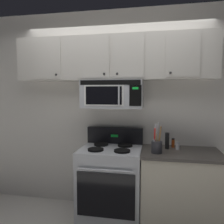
{
  "coord_description": "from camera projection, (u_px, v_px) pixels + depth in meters",
  "views": [
    {
      "loc": [
        0.52,
        -2.26,
        1.59
      ],
      "look_at": [
        0.0,
        0.49,
        1.35
      ],
      "focal_mm": 35.65,
      "sensor_mm": 36.0,
      "label": 1
    }
  ],
  "objects": [
    {
      "name": "back_wall",
      "position": [
        116.0,
        110.0,
        3.1
      ],
      "size": [
        5.2,
        0.1,
        2.7
      ],
      "primitive_type": "cube",
      "color": "silver",
      "rests_on": "ground_plane"
    },
    {
      "name": "stove_range",
      "position": [
        111.0,
        182.0,
        2.82
      ],
      "size": [
        0.76,
        0.69,
        1.12
      ],
      "color": "#B7BABF",
      "rests_on": "ground_plane"
    },
    {
      "name": "over_range_microwave",
      "position": [
        113.0,
        94.0,
        2.84
      ],
      "size": [
        0.76,
        0.43,
        0.35
      ],
      "color": "#B7BABF"
    },
    {
      "name": "upper_cabinets",
      "position": [
        113.0,
        59.0,
        2.83
      ],
      "size": [
        2.5,
        0.36,
        0.55
      ],
      "color": "#BCB7AD"
    },
    {
      "name": "counter_segment",
      "position": [
        180.0,
        188.0,
        2.67
      ],
      "size": [
        0.93,
        0.65,
        0.9
      ],
      "color": "beige",
      "rests_on": "ground_plane"
    },
    {
      "name": "utensil_crock_charcoal",
      "position": [
        157.0,
        145.0,
        2.56
      ],
      "size": [
        0.12,
        0.12,
        0.36
      ],
      "color": "#2D2D33",
      "rests_on": "counter_segment"
    },
    {
      "name": "salt_shaker",
      "position": [
        178.0,
        146.0,
        2.71
      ],
      "size": [
        0.05,
        0.05,
        0.09
      ],
      "color": "white",
      "rests_on": "counter_segment"
    },
    {
      "name": "pepper_mill",
      "position": [
        167.0,
        141.0,
        2.75
      ],
      "size": [
        0.05,
        0.05,
        0.2
      ],
      "primitive_type": "cylinder",
      "color": "black",
      "rests_on": "counter_segment"
    },
    {
      "name": "spice_jar",
      "position": [
        173.0,
        143.0,
        2.82
      ],
      "size": [
        0.04,
        0.04,
        0.12
      ],
      "color": "#C64C19",
      "rests_on": "counter_segment"
    }
  ]
}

